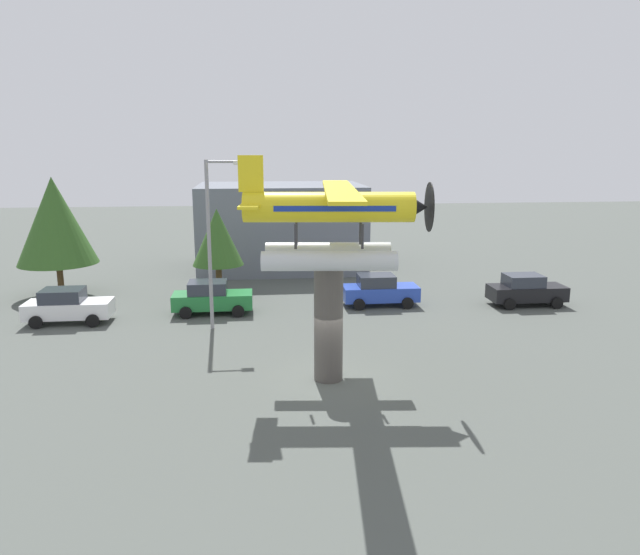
# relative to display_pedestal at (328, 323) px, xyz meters

# --- Properties ---
(ground_plane) EXTENTS (140.00, 140.00, 0.00)m
(ground_plane) POSITION_rel_display_pedestal_xyz_m (0.00, 0.00, -2.23)
(ground_plane) COLOR #4C514C
(display_pedestal) EXTENTS (1.10, 1.10, 4.47)m
(display_pedestal) POSITION_rel_display_pedestal_xyz_m (0.00, 0.00, 0.00)
(display_pedestal) COLOR #4C4742
(display_pedestal) RESTS_ON ground
(floatplane_monument) EXTENTS (7.01, 10.46, 4.00)m
(floatplane_monument) POSITION_rel_display_pedestal_xyz_m (0.13, -0.01, 3.90)
(floatplane_monument) COLOR silver
(floatplane_monument) RESTS_ON display_pedestal
(car_near_white) EXTENTS (4.20, 2.02, 1.76)m
(car_near_white) POSITION_rel_display_pedestal_xyz_m (-12.22, 8.90, -1.35)
(car_near_white) COLOR white
(car_near_white) RESTS_ON ground
(car_mid_green) EXTENTS (4.20, 2.02, 1.76)m
(car_mid_green) POSITION_rel_display_pedestal_xyz_m (-5.09, 9.88, -1.35)
(car_mid_green) COLOR #237A38
(car_mid_green) RESTS_ON ground
(car_far_blue) EXTENTS (4.20, 2.02, 1.76)m
(car_far_blue) POSITION_rel_display_pedestal_xyz_m (4.16, 10.57, -1.35)
(car_far_blue) COLOR #2847B7
(car_far_blue) RESTS_ON ground
(car_distant_black) EXTENTS (4.20, 2.02, 1.76)m
(car_distant_black) POSITION_rel_display_pedestal_xyz_m (12.36, 9.73, -1.35)
(car_distant_black) COLOR black
(car_distant_black) RESTS_ON ground
(streetlight_primary) EXTENTS (1.84, 0.28, 8.17)m
(streetlight_primary) POSITION_rel_display_pedestal_xyz_m (-4.69, 7.09, 2.49)
(streetlight_primary) COLOR gray
(streetlight_primary) RESTS_ON ground
(storefront_building) EXTENTS (11.72, 7.95, 6.07)m
(storefront_building) POSITION_rel_display_pedestal_xyz_m (-0.82, 22.00, 0.80)
(storefront_building) COLOR slate
(storefront_building) RESTS_ON ground
(tree_west) EXTENTS (4.56, 4.56, 7.07)m
(tree_west) POSITION_rel_display_pedestal_xyz_m (-14.27, 14.65, 2.29)
(tree_west) COLOR brown
(tree_west) RESTS_ON ground
(tree_east) EXTENTS (2.96, 2.96, 5.28)m
(tree_east) POSITION_rel_display_pedestal_xyz_m (-4.88, 13.27, 1.38)
(tree_east) COLOR brown
(tree_east) RESTS_ON ground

